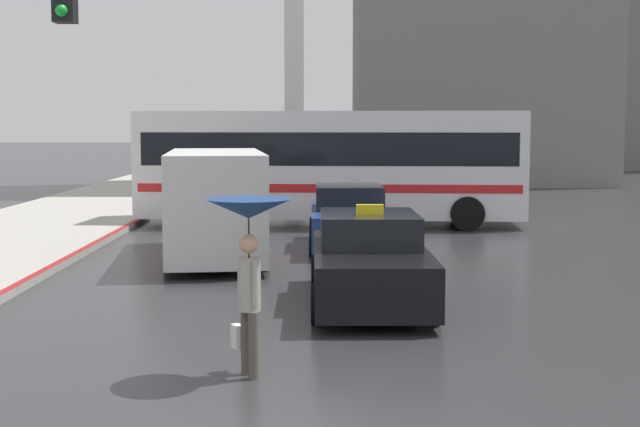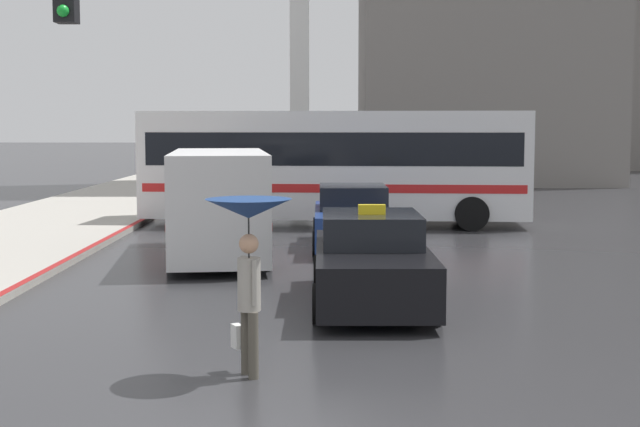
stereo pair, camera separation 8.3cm
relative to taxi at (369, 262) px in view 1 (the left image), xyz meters
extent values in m
cube|color=black|center=(0.00, -0.05, -0.12)|extent=(1.80, 4.60, 0.80)
cube|color=black|center=(0.00, 0.18, 0.54)|extent=(1.58, 2.07, 0.52)
cylinder|color=black|center=(0.85, -1.47, -0.39)|extent=(0.20, 0.60, 0.60)
cylinder|color=black|center=(-0.86, -1.47, -0.39)|extent=(0.20, 0.60, 0.60)
cylinder|color=black|center=(0.85, 1.38, -0.39)|extent=(0.20, 0.60, 0.60)
cylinder|color=black|center=(-0.86, 1.38, -0.39)|extent=(0.20, 0.60, 0.60)
cube|color=yellow|center=(0.00, -0.05, 0.88)|extent=(0.44, 0.16, 0.16)
cube|color=navy|center=(-0.05, 6.71, -0.13)|extent=(1.80, 4.50, 0.78)
cube|color=black|center=(-0.05, 6.93, 0.53)|extent=(1.58, 2.03, 0.55)
cylinder|color=black|center=(0.80, 5.31, -0.39)|extent=(0.20, 0.60, 0.60)
cylinder|color=black|center=(-0.91, 5.31, -0.39)|extent=(0.20, 0.60, 0.60)
cylinder|color=black|center=(0.80, 8.11, -0.39)|extent=(0.20, 0.60, 0.60)
cylinder|color=black|center=(-0.91, 8.11, -0.39)|extent=(0.20, 0.60, 0.60)
cube|color=silver|center=(-3.06, 5.10, 0.57)|extent=(2.63, 5.97, 2.19)
cube|color=black|center=(-3.06, 5.10, 0.96)|extent=(2.60, 5.51, 0.57)
cube|color=red|center=(-3.06, 5.10, 0.30)|extent=(2.63, 5.74, 0.14)
cylinder|color=black|center=(-1.93, 3.48, -0.37)|extent=(0.27, 0.65, 0.63)
cylinder|color=black|center=(-3.82, 3.27, -0.37)|extent=(0.27, 0.65, 0.63)
cylinder|color=black|center=(-2.31, 6.93, -0.37)|extent=(0.27, 0.65, 0.63)
cylinder|color=black|center=(-4.20, 6.72, -0.37)|extent=(0.27, 0.65, 0.63)
cube|color=silver|center=(-0.42, 11.73, 1.11)|extent=(11.33, 3.36, 3.07)
cube|color=black|center=(-0.42, 11.73, 1.58)|extent=(10.78, 3.34, 0.93)
cube|color=red|center=(-0.42, 11.73, 0.48)|extent=(11.00, 3.36, 0.24)
cylinder|color=black|center=(3.57, 12.63, -0.21)|extent=(0.98, 0.35, 0.96)
cylinder|color=black|center=(3.39, 10.23, -0.21)|extent=(0.98, 0.35, 0.96)
cylinder|color=black|center=(-3.94, 13.21, -0.21)|extent=(0.98, 0.35, 0.96)
cylinder|color=black|center=(-4.13, 10.82, -0.21)|extent=(0.98, 0.35, 0.96)
cylinder|color=#4C473D|center=(-1.61, -4.36, -0.30)|extent=(0.16, 0.16, 0.78)
cylinder|color=#4C473D|center=(-1.71, -4.16, -0.30)|extent=(0.16, 0.16, 0.78)
cylinder|color=gray|center=(-1.66, -4.26, 0.40)|extent=(0.36, 0.36, 0.62)
sphere|color=tan|center=(-1.66, -4.26, 0.88)|extent=(0.23, 0.23, 0.23)
cylinder|color=gray|center=(-1.58, -4.42, 0.45)|extent=(0.09, 0.09, 0.53)
cylinder|color=gray|center=(-1.74, -4.10, 0.45)|extent=(0.09, 0.09, 0.53)
cone|color=navy|center=(-1.66, -4.26, 1.28)|extent=(1.00, 1.00, 0.22)
cylinder|color=black|center=(-1.66, -4.26, 0.95)|extent=(0.02, 0.02, 0.67)
cube|color=white|center=(-1.82, -4.06, -0.26)|extent=(0.17, 0.21, 0.28)
sphere|color=green|center=(-4.17, -2.71, 3.71)|extent=(0.16, 0.16, 0.16)
cube|color=white|center=(-1.82, 28.47, 6.84)|extent=(0.90, 0.90, 15.05)
camera|label=1|loc=(-0.92, -14.42, 2.23)|focal=50.00mm
camera|label=2|loc=(-0.84, -14.42, 2.23)|focal=50.00mm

